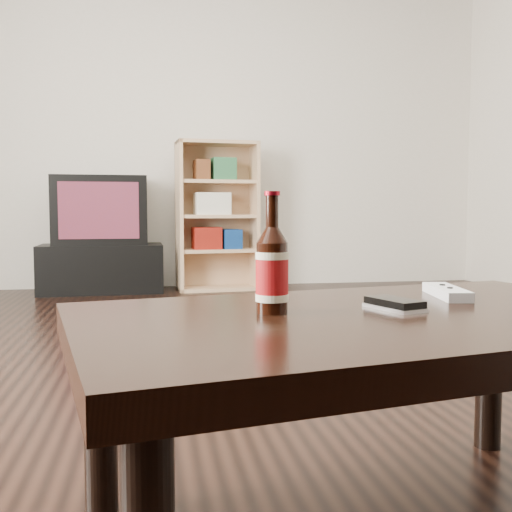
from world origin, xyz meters
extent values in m
cube|color=black|center=(0.00, 0.00, -0.01)|extent=(5.00, 6.00, 0.01)
cube|color=beige|center=(0.00, 3.01, 1.35)|extent=(5.00, 0.02, 2.70)
cube|color=black|center=(-0.63, 2.74, 0.18)|extent=(0.92, 0.48, 0.36)
cube|color=black|center=(-0.63, 2.74, 0.62)|extent=(0.69, 0.45, 0.51)
cube|color=#B62E00|center=(-0.62, 2.52, 0.62)|extent=(0.56, 0.02, 0.41)
cube|color=tan|center=(-0.05, 2.68, 0.57)|extent=(0.05, 0.28, 1.15)
cube|color=tan|center=(0.54, 2.74, 0.57)|extent=(0.05, 0.28, 1.15)
cube|color=tan|center=(0.25, 2.71, 1.13)|extent=(0.64, 0.34, 0.03)
cube|color=tan|center=(0.25, 2.71, 0.01)|extent=(0.64, 0.34, 0.03)
cube|color=tan|center=(0.24, 2.84, 0.57)|extent=(0.62, 0.08, 1.15)
cube|color=tan|center=(0.25, 2.71, 0.31)|extent=(0.59, 0.31, 0.03)
cube|color=tan|center=(0.25, 2.71, 0.57)|extent=(0.59, 0.31, 0.03)
cube|color=tan|center=(0.25, 2.71, 0.84)|extent=(0.59, 0.31, 0.03)
cube|color=maroon|center=(0.16, 2.68, 0.41)|extent=(0.23, 0.19, 0.17)
cube|color=navy|center=(0.35, 2.70, 0.40)|extent=(0.16, 0.19, 0.15)
cube|color=silver|center=(0.21, 2.69, 0.67)|extent=(0.28, 0.20, 0.17)
cube|color=#29623B|center=(0.29, 2.70, 0.93)|extent=(0.19, 0.19, 0.17)
cube|color=brown|center=(0.13, 2.68, 0.93)|extent=(0.12, 0.19, 0.15)
cube|color=black|center=(0.17, -0.86, 0.40)|extent=(1.23, 0.86, 0.06)
cylinder|color=black|center=(-0.36, -0.71, 0.18)|extent=(0.08, 0.08, 0.37)
cylinder|color=black|center=(0.60, -0.52, 0.18)|extent=(0.08, 0.08, 0.37)
cylinder|color=black|center=(-0.03, -0.83, 0.49)|extent=(0.07, 0.07, 0.13)
cylinder|color=maroon|center=(-0.03, -0.83, 0.49)|extent=(0.08, 0.08, 0.08)
cylinder|color=beige|center=(-0.03, -0.83, 0.53)|extent=(0.08, 0.08, 0.01)
cylinder|color=beige|center=(-0.03, -0.83, 0.45)|extent=(0.08, 0.08, 0.01)
cone|color=black|center=(-0.03, -0.83, 0.57)|extent=(0.07, 0.07, 0.03)
cylinder|color=black|center=(-0.03, -0.83, 0.61)|extent=(0.03, 0.03, 0.06)
cylinder|color=maroon|center=(-0.03, -0.83, 0.64)|extent=(0.04, 0.04, 0.01)
cube|color=#B1B1B3|center=(0.21, -0.84, 0.43)|extent=(0.10, 0.13, 0.01)
cube|color=black|center=(0.21, -0.84, 0.44)|extent=(0.09, 0.13, 0.02)
cylinder|color=#B1B1B3|center=(0.22, -0.87, 0.44)|extent=(0.03, 0.03, 0.00)
cube|color=silver|center=(0.39, -0.70, 0.43)|extent=(0.08, 0.20, 0.02)
cylinder|color=black|center=(0.39, -0.66, 0.45)|extent=(0.01, 0.01, 0.00)
cylinder|color=black|center=(0.38, -0.72, 0.45)|extent=(0.01, 0.01, 0.00)
camera|label=1|loc=(-0.25, -1.91, 0.61)|focal=42.00mm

